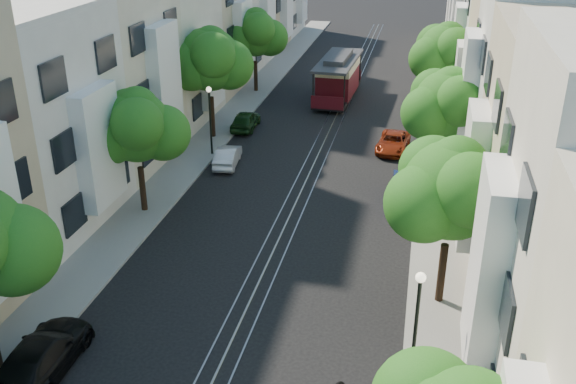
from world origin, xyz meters
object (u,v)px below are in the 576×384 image
Objects in this scene: lamp_west at (210,110)px; parked_car_e_far at (393,142)px; tree_w_b at (137,128)px; parked_car_e_mid at (407,191)px; parked_car_w_mid at (227,156)px; parked_car_w_near at (42,355)px; tree_w_d at (256,34)px; tree_e_b at (453,192)px; tree_e_d at (447,54)px; cable_car at (338,76)px; tree_w_c at (210,61)px; lamp_east at (417,313)px; parked_car_w_far at (246,120)px; tree_e_c at (449,106)px.

parked_car_e_far is at bearing 16.24° from lamp_west.
parked_car_e_mid is (12.71, 3.73, -3.72)m from tree_w_b.
tree_w_b reaches higher than parked_car_w_mid.
parked_car_w_near is (1.54, -11.81, -3.73)m from tree_w_b.
tree_w_d is at bearing 90.00° from tree_w_b.
tree_e_d is at bearing 90.00° from tree_e_b.
lamp_west reaches higher than parked_car_e_mid.
cable_car reaches higher than parked_car_w_mid.
parked_car_w_mid is at bearing 160.69° from parked_car_e_mid.
tree_w_c reaches higher than parked_car_w_mid.
lamp_east is 32.05m from cable_car.
tree_e_b reaches higher than parked_car_w_far.
tree_e_c is 1.57× the size of lamp_west.
tree_w_b is 13.75m from parked_car_e_mid.
tree_e_d is 1.76× the size of parked_car_e_far.
tree_e_d is 1.65× the size of lamp_west.
lamp_east is at bearing -67.20° from tree_w_d.
lamp_east is (13.44, -9.98, -1.55)m from tree_w_b.
tree_w_b is 0.88× the size of tree_w_c.
tree_w_c is 1.53× the size of parked_car_w_near.
tree_e_d reaches higher than parked_car_e_mid.
tree_w_d reaches higher than cable_car.
tree_w_b is 1.51× the size of lamp_west.
lamp_west is (0.84, -13.98, -1.75)m from tree_w_d.
cable_car is 33.55m from parked_car_w_near.
tree_w_b is 8.06m from parked_car_w_mid.
tree_w_d is at bearing 160.85° from tree_e_d.
parked_car_w_near is at bearing -96.30° from cable_car.
lamp_east reaches higher than parked_car_w_far.
tree_w_d is (-0.00, 11.00, -0.47)m from tree_w_c.
tree_w_c is at bearing 146.88° from parked_car_e_mid.
lamp_west is (0.84, 8.02, -1.55)m from tree_w_b.
parked_car_e_mid is at bearing 100.98° from tree_e_b.
parked_car_w_mid is (-9.31, -4.41, 0.02)m from parked_car_e_far.
tree_e_d reaches higher than tree_w_b.
tree_e_b reaches higher than parked_car_w_near.
tree_e_d is 27.07m from lamp_east.
tree_w_b is at bearing -131.21° from parked_car_e_far.
parked_car_w_far is (1.54, -8.85, -3.98)m from tree_w_d.
lamp_west is (-12.60, 18.00, 0.00)m from lamp_east.
lamp_west is at bearing 84.03° from tree_w_b.
parked_car_w_far is at bearing 150.92° from tree_e_c.
tree_w_d is 1.57× the size of parked_car_e_mid.
tree_w_d is 1.93× the size of parked_car_w_mid.
tree_e_d is 1.65× the size of lamp_east.
tree_w_b is 0.96× the size of tree_w_d.
tree_e_c is at bearing -56.11° from parked_car_e_far.
lamp_west is at bearing 171.51° from tree_e_c.
lamp_west is 5.63m from parked_car_w_far.
tree_e_b is 1.03× the size of tree_w_d.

